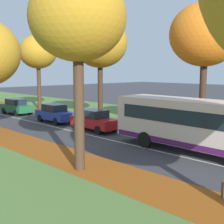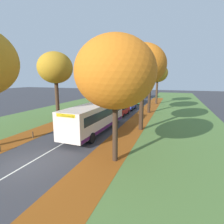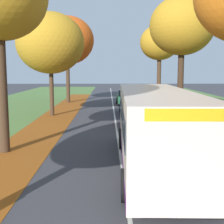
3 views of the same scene
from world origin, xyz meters
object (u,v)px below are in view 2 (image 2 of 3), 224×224
(tree_right_near, at_px, (143,65))
(car_blue_following, at_px, (130,105))
(tree_left_mid, at_px, (95,77))
(tree_right_far, at_px, (158,73))
(tree_right_mid, at_px, (150,70))
(bollard_second, at_px, (0,148))
(car_red_lead, at_px, (121,110))
(bollard_third, at_px, (33,135))
(car_green_third_in_line, at_px, (137,100))
(tree_right_nearest, at_px, (115,73))
(tree_left_far, at_px, (114,72))
(bus, at_px, (96,116))
(tree_left_near, at_px, (55,68))

(tree_right_near, height_order, car_blue_following, tree_right_near)
(tree_right_near, distance_m, car_blue_following, 14.18)
(tree_left_mid, bearing_deg, tree_right_far, 43.36)
(tree_right_mid, xyz_separation_m, bollard_second, (-8.68, -19.88, -6.72))
(car_red_lead, bearing_deg, bollard_third, -111.00)
(bollard_third, height_order, car_blue_following, car_blue_following)
(car_green_third_in_line, bearing_deg, tree_left_mid, -129.24)
(tree_right_nearest, height_order, bollard_second, tree_right_nearest)
(tree_right_near, height_order, tree_right_far, tree_right_near)
(tree_right_mid, height_order, car_green_third_in_line, tree_right_mid)
(car_red_lead, bearing_deg, tree_left_mid, 144.08)
(tree_left_far, height_order, tree_right_near, tree_left_far)
(bollard_third, xyz_separation_m, car_blue_following, (4.93, 18.29, 0.51))
(bollard_second, xyz_separation_m, bus, (4.82, 7.35, 1.42))
(tree_right_nearest, bearing_deg, tree_right_near, 87.80)
(tree_right_near, bearing_deg, tree_right_mid, 93.17)
(bollard_second, relative_size, bollard_third, 0.93)
(tree_right_mid, relative_size, car_red_lead, 2.20)
(tree_right_mid, distance_m, car_red_lead, 8.05)
(tree_right_nearest, relative_size, bollard_second, 14.60)
(tree_left_near, distance_m, bollard_third, 9.23)
(tree_left_mid, xyz_separation_m, bollard_third, (1.54, -17.63, -5.54))
(tree_left_far, xyz_separation_m, bollard_third, (1.51, -28.00, -6.68))
(bollard_third, height_order, car_green_third_in_line, car_green_third_in_line)
(tree_left_near, height_order, bollard_second, tree_left_near)
(tree_left_far, xyz_separation_m, bollard_second, (1.53, -31.43, -6.70))
(car_red_lead, relative_size, car_green_third_in_line, 1.00)
(tree_right_far, distance_m, bus, 24.31)
(bollard_third, bearing_deg, bollard_second, -89.79)
(tree_right_mid, xyz_separation_m, bus, (-3.86, -12.53, -5.31))
(bollard_third, bearing_deg, tree_right_near, 34.21)
(tree_left_mid, distance_m, bollard_third, 18.54)
(tree_right_mid, distance_m, bollard_third, 19.77)
(tree_left_near, distance_m, tree_right_nearest, 13.35)
(tree_right_mid, distance_m, bus, 14.14)
(car_blue_following, bearing_deg, car_red_lead, -89.66)
(tree_left_near, bearing_deg, bollard_third, -74.72)
(car_green_third_in_line, bearing_deg, car_blue_following, -89.72)
(tree_right_mid, bearing_deg, tree_right_far, 89.46)
(bollard_second, bearing_deg, car_green_third_in_line, 80.43)
(tree_left_far, bearing_deg, tree_right_nearest, -70.63)
(tree_left_mid, xyz_separation_m, car_blue_following, (6.47, 0.67, -5.03))
(tree_left_far, bearing_deg, tree_right_mid, -48.54)
(tree_right_mid, bearing_deg, bus, -107.12)
(tree_left_near, xyz_separation_m, tree_left_far, (0.19, 21.76, 0.10))
(tree_right_near, xyz_separation_m, tree_right_mid, (-0.56, 10.15, 0.00))
(tree_left_mid, xyz_separation_m, car_green_third_in_line, (6.43, 7.87, -5.03))
(bus, relative_size, car_green_third_in_line, 2.47)
(tree_left_near, xyz_separation_m, tree_right_far, (10.50, 21.14, -0.20))
(tree_right_mid, xyz_separation_m, car_green_third_in_line, (-3.80, 9.05, -6.20))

